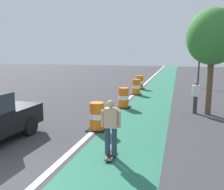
{
  "coord_description": "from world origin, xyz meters",
  "views": [
    {
      "loc": [
        3.95,
        -4.0,
        3.0
      ],
      "look_at": [
        1.12,
        6.38,
        1.1
      ],
      "focal_mm": 39.1,
      "sensor_mm": 36.0,
      "label": 1
    }
  ],
  "objects_px": {
    "traffic_barrel_front": "(97,117)",
    "traffic_barrel_mid": "(124,98)",
    "traffic_light_corner": "(200,46)",
    "traffic_barrel_back": "(136,87)",
    "street_tree_sidewalk": "(213,37)",
    "skateboarder_on_lane": "(111,127)",
    "traffic_barrel_far": "(140,82)",
    "pedestrian_crossing": "(196,96)"
  },
  "relations": [
    {
      "from": "skateboarder_on_lane",
      "to": "traffic_light_corner",
      "type": "relative_size",
      "value": 0.33
    },
    {
      "from": "traffic_barrel_far",
      "to": "traffic_light_corner",
      "type": "height_order",
      "value": "traffic_light_corner"
    },
    {
      "from": "traffic_barrel_front",
      "to": "pedestrian_crossing",
      "type": "relative_size",
      "value": 0.68
    },
    {
      "from": "traffic_barrel_back",
      "to": "street_tree_sidewalk",
      "type": "xyz_separation_m",
      "value": [
        4.32,
        -4.69,
        3.14
      ]
    },
    {
      "from": "traffic_barrel_back",
      "to": "traffic_barrel_far",
      "type": "distance_m",
      "value": 2.81
    },
    {
      "from": "street_tree_sidewalk",
      "to": "pedestrian_crossing",
      "type": "bearing_deg",
      "value": 174.13
    },
    {
      "from": "traffic_barrel_front",
      "to": "street_tree_sidewalk",
      "type": "height_order",
      "value": "street_tree_sidewalk"
    },
    {
      "from": "traffic_barrel_far",
      "to": "street_tree_sidewalk",
      "type": "height_order",
      "value": "street_tree_sidewalk"
    },
    {
      "from": "traffic_barrel_mid",
      "to": "traffic_barrel_back",
      "type": "bearing_deg",
      "value": 90.43
    },
    {
      "from": "traffic_barrel_mid",
      "to": "traffic_barrel_front",
      "type": "bearing_deg",
      "value": -91.94
    },
    {
      "from": "skateboarder_on_lane",
      "to": "traffic_barrel_mid",
      "type": "distance_m",
      "value": 6.48
    },
    {
      "from": "skateboarder_on_lane",
      "to": "traffic_barrel_mid",
      "type": "xyz_separation_m",
      "value": [
        -1.05,
        6.39,
        -0.38
      ]
    },
    {
      "from": "street_tree_sidewalk",
      "to": "traffic_barrel_far",
      "type": "bearing_deg",
      "value": 120.93
    },
    {
      "from": "traffic_barrel_back",
      "to": "skateboarder_on_lane",
      "type": "bearing_deg",
      "value": -84.19
    },
    {
      "from": "traffic_barrel_front",
      "to": "pedestrian_crossing",
      "type": "distance_m",
      "value": 5.38
    },
    {
      "from": "traffic_light_corner",
      "to": "pedestrian_crossing",
      "type": "distance_m",
      "value": 9.84
    },
    {
      "from": "street_tree_sidewalk",
      "to": "traffic_barrel_front",
      "type": "bearing_deg",
      "value": -140.12
    },
    {
      "from": "skateboarder_on_lane",
      "to": "street_tree_sidewalk",
      "type": "distance_m",
      "value": 7.34
    },
    {
      "from": "traffic_barrel_back",
      "to": "street_tree_sidewalk",
      "type": "height_order",
      "value": "street_tree_sidewalk"
    },
    {
      "from": "traffic_barrel_back",
      "to": "street_tree_sidewalk",
      "type": "bearing_deg",
      "value": -47.33
    },
    {
      "from": "traffic_barrel_mid",
      "to": "traffic_light_corner",
      "type": "bearing_deg",
      "value": 63.81
    },
    {
      "from": "traffic_barrel_front",
      "to": "traffic_barrel_far",
      "type": "height_order",
      "value": "same"
    },
    {
      "from": "traffic_barrel_front",
      "to": "traffic_light_corner",
      "type": "distance_m",
      "value": 14.3
    },
    {
      "from": "traffic_barrel_front",
      "to": "traffic_barrel_mid",
      "type": "distance_m",
      "value": 4.1
    },
    {
      "from": "traffic_barrel_back",
      "to": "pedestrian_crossing",
      "type": "xyz_separation_m",
      "value": [
        3.72,
        -4.63,
        0.33
      ]
    },
    {
      "from": "skateboarder_on_lane",
      "to": "traffic_light_corner",
      "type": "distance_m",
      "value": 16.08
    },
    {
      "from": "skateboarder_on_lane",
      "to": "traffic_barrel_front",
      "type": "height_order",
      "value": "skateboarder_on_lane"
    },
    {
      "from": "traffic_barrel_mid",
      "to": "street_tree_sidewalk",
      "type": "height_order",
      "value": "street_tree_sidewalk"
    },
    {
      "from": "skateboarder_on_lane",
      "to": "pedestrian_crossing",
      "type": "xyz_separation_m",
      "value": [
        2.64,
        6.05,
        -0.05
      ]
    },
    {
      "from": "traffic_barrel_mid",
      "to": "traffic_light_corner",
      "type": "relative_size",
      "value": 0.21
    },
    {
      "from": "traffic_barrel_far",
      "to": "street_tree_sidewalk",
      "type": "bearing_deg",
      "value": -59.07
    },
    {
      "from": "traffic_barrel_back",
      "to": "traffic_light_corner",
      "type": "height_order",
      "value": "traffic_light_corner"
    },
    {
      "from": "skateboarder_on_lane",
      "to": "traffic_light_corner",
      "type": "height_order",
      "value": "traffic_light_corner"
    },
    {
      "from": "traffic_barrel_far",
      "to": "traffic_light_corner",
      "type": "bearing_deg",
      "value": 23.28
    },
    {
      "from": "traffic_barrel_back",
      "to": "traffic_barrel_far",
      "type": "xyz_separation_m",
      "value": [
        -0.17,
        2.81,
        0.0
      ]
    },
    {
      "from": "skateboarder_on_lane",
      "to": "street_tree_sidewalk",
      "type": "xyz_separation_m",
      "value": [
        3.23,
        5.99,
        2.76
      ]
    },
    {
      "from": "pedestrian_crossing",
      "to": "street_tree_sidewalk",
      "type": "relative_size",
      "value": 0.32
    },
    {
      "from": "traffic_barrel_mid",
      "to": "pedestrian_crossing",
      "type": "distance_m",
      "value": 3.72
    },
    {
      "from": "pedestrian_crossing",
      "to": "street_tree_sidewalk",
      "type": "height_order",
      "value": "street_tree_sidewalk"
    },
    {
      "from": "traffic_barrel_front",
      "to": "skateboarder_on_lane",
      "type": "bearing_deg",
      "value": -62.48
    },
    {
      "from": "traffic_barrel_front",
      "to": "traffic_barrel_back",
      "type": "distance_m",
      "value": 8.39
    },
    {
      "from": "traffic_light_corner",
      "to": "pedestrian_crossing",
      "type": "height_order",
      "value": "traffic_light_corner"
    }
  ]
}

